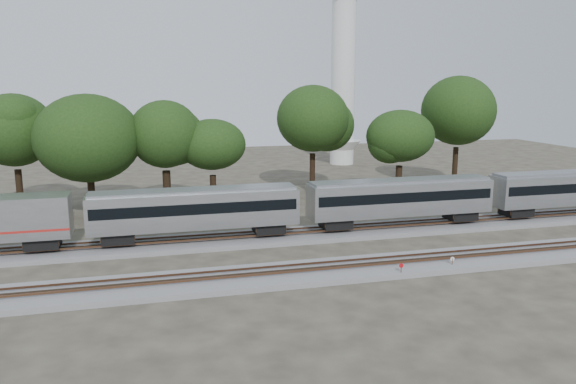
# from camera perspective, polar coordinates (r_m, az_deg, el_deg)

# --- Properties ---
(ground) EXTENTS (160.00, 160.00, 0.00)m
(ground) POSITION_cam_1_polar(r_m,az_deg,el_deg) (44.94, 0.20, -6.86)
(ground) COLOR #383328
(ground) RESTS_ON ground
(track_far) EXTENTS (160.00, 5.00, 0.73)m
(track_far) POSITION_cam_1_polar(r_m,az_deg,el_deg) (50.46, -1.55, -4.61)
(track_far) COLOR slate
(track_far) RESTS_ON ground
(track_near) EXTENTS (160.00, 5.00, 0.73)m
(track_near) POSITION_cam_1_polar(r_m,az_deg,el_deg) (41.22, 1.64, -8.24)
(track_near) COLOR slate
(track_near) RESTS_ON ground
(train) EXTENTS (130.72, 3.19, 4.70)m
(train) POSITION_cam_1_polar(r_m,az_deg,el_deg) (64.58, 26.96, 0.42)
(train) COLOR silver
(train) RESTS_ON ground
(switch_stand_red) EXTENTS (0.34, 0.06, 1.07)m
(switch_stand_red) POSITION_cam_1_polar(r_m,az_deg,el_deg) (41.50, 11.43, -7.63)
(switch_stand_red) COLOR #512D19
(switch_stand_red) RESTS_ON ground
(switch_stand_white) EXTENTS (0.32, 0.06, 1.00)m
(switch_stand_white) POSITION_cam_1_polar(r_m,az_deg,el_deg) (44.12, 16.35, -6.79)
(switch_stand_white) COLOR #512D19
(switch_stand_white) RESTS_ON ground
(switch_lever) EXTENTS (0.58, 0.46, 0.30)m
(switch_lever) POSITION_cam_1_polar(r_m,az_deg,el_deg) (41.69, 11.27, -8.31)
(switch_lever) COLOR #512D19
(switch_lever) RESTS_ON ground
(tree_1) EXTENTS (9.13, 9.13, 12.87)m
(tree_1) POSITION_cam_1_polar(r_m,az_deg,el_deg) (65.11, -26.06, 5.66)
(tree_1) COLOR black
(tree_1) RESTS_ON ground
(tree_2) EXTENTS (8.38, 8.38, 11.82)m
(tree_2) POSITION_cam_1_polar(r_m,az_deg,el_deg) (61.04, -19.67, 5.15)
(tree_2) COLOR black
(tree_2) RESTS_ON ground
(tree_3) EXTENTS (8.61, 8.61, 12.14)m
(tree_3) POSITION_cam_1_polar(r_m,az_deg,el_deg) (60.93, -12.41, 5.74)
(tree_3) COLOR black
(tree_3) RESTS_ON ground
(tree_4) EXTENTS (7.40, 7.40, 10.43)m
(tree_4) POSITION_cam_1_polar(r_m,az_deg,el_deg) (61.19, -7.72, 4.78)
(tree_4) COLOR black
(tree_4) RESTS_ON ground
(tree_5) EXTENTS (9.63, 9.63, 13.58)m
(tree_5) POSITION_cam_1_polar(r_m,az_deg,el_deg) (69.98, 2.54, 7.46)
(tree_5) COLOR black
(tree_5) RESTS_ON ground
(tree_6) EXTENTS (7.80, 7.80, 11.00)m
(tree_6) POSITION_cam_1_polar(r_m,az_deg,el_deg) (67.52, 11.34, 5.59)
(tree_6) COLOR black
(tree_6) RESTS_ON ground
(tree_7) EXTENTS (10.46, 10.46, 14.74)m
(tree_7) POSITION_cam_1_polar(r_m,az_deg,el_deg) (76.31, 16.89, 7.91)
(tree_7) COLOR black
(tree_7) RESTS_ON ground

